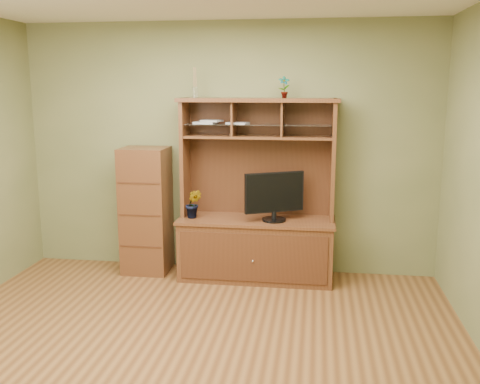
# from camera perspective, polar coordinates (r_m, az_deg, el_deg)

# --- Properties ---
(room) EXTENTS (4.54, 4.04, 2.74)m
(room) POSITION_cam_1_polar(r_m,az_deg,el_deg) (3.90, -6.15, 1.29)
(room) COLOR brown
(room) RESTS_ON ground
(media_hutch) EXTENTS (1.66, 0.61, 1.90)m
(media_hutch) POSITION_cam_1_polar(r_m,az_deg,el_deg) (5.68, 1.77, -4.06)
(media_hutch) COLOR #452313
(media_hutch) RESTS_ON room
(monitor) EXTENTS (0.59, 0.34, 0.51)m
(monitor) POSITION_cam_1_polar(r_m,az_deg,el_deg) (5.49, 3.68, -0.36)
(monitor) COLOR black
(monitor) RESTS_ON media_hutch
(orchid_plant) EXTENTS (0.17, 0.14, 0.31)m
(orchid_plant) POSITION_cam_1_polar(r_m,az_deg,el_deg) (5.64, -4.99, -1.26)
(orchid_plant) COLOR #24551D
(orchid_plant) RESTS_ON media_hutch
(top_plant) EXTENTS (0.13, 0.10, 0.22)m
(top_plant) POSITION_cam_1_polar(r_m,az_deg,el_deg) (5.53, 4.72, 11.10)
(top_plant) COLOR #2F6322
(top_plant) RESTS_ON media_hutch
(reed_diffuser) EXTENTS (0.06, 0.06, 0.31)m
(reed_diffuser) POSITION_cam_1_polar(r_m,az_deg,el_deg) (5.67, -4.82, 11.21)
(reed_diffuser) COLOR silver
(reed_diffuser) RESTS_ON media_hutch
(magazines) EXTENTS (0.59, 0.21, 0.04)m
(magazines) POSITION_cam_1_polar(r_m,az_deg,el_deg) (5.63, -2.39, 7.45)
(magazines) COLOR #A6A6AB
(magazines) RESTS_ON media_hutch
(side_cabinet) EXTENTS (0.49, 0.45, 1.37)m
(side_cabinet) POSITION_cam_1_polar(r_m,az_deg,el_deg) (5.93, -9.98, -1.94)
(side_cabinet) COLOR #452313
(side_cabinet) RESTS_ON room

